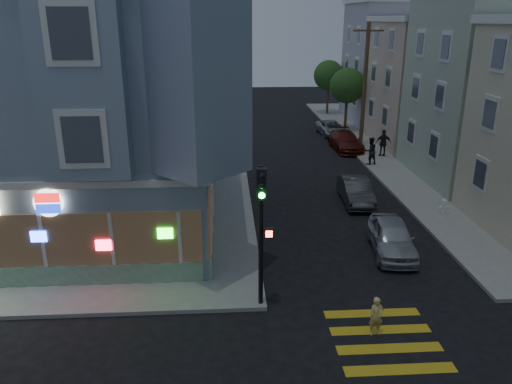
{
  "coord_description": "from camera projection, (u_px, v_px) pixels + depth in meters",
  "views": [
    {
      "loc": [
        1.71,
        -12.55,
        9.37
      ],
      "look_at": [
        2.89,
        6.29,
        2.78
      ],
      "focal_mm": 35.0,
      "sensor_mm": 36.0,
      "label": 1
    }
  ],
  "objects": [
    {
      "name": "street_tree_far",
      "position": [
        329.0,
        76.0,
        50.04
      ],
      "size": [
        3.0,
        3.0,
        5.3
      ],
      "color": "#4C3826",
      "rests_on": "sidewalk_ne"
    },
    {
      "name": "parked_car_d",
      "position": [
        331.0,
        128.0,
        42.25
      ],
      "size": [
        2.26,
        4.33,
        1.16
      ],
      "primitive_type": "imported",
      "rotation": [
        0.0,
        0.0,
        0.08
      ],
      "color": "#A5ACB0",
      "rests_on": "ground"
    },
    {
      "name": "fire_hydrant",
      "position": [
        444.0,
        206.0,
        24.74
      ],
      "size": [
        0.46,
        0.26,
        0.79
      ],
      "color": "white",
      "rests_on": "sidewalk_ne"
    },
    {
      "name": "corner_building",
      "position": [
        57.0,
        100.0,
        22.89
      ],
      "size": [
        14.6,
        14.6,
        11.4
      ],
      "color": "gray",
      "rests_on": "sidewalk_nw"
    },
    {
      "name": "row_house_d",
      "position": [
        416.0,
        64.0,
        46.22
      ],
      "size": [
        12.0,
        8.6,
        10.5
      ],
      "primitive_type": "cube",
      "color": "#B0A8B9",
      "rests_on": "sidewalk_ne"
    },
    {
      "name": "sidewalk_ne",
      "position": [
        506.0,
        148.0,
        37.82
      ],
      "size": [
        24.0,
        42.0,
        0.15
      ],
      "primitive_type": "cube",
      "color": "gray",
      "rests_on": "ground"
    },
    {
      "name": "parked_car_c",
      "position": [
        346.0,
        141.0,
        37.32
      ],
      "size": [
        2.06,
        4.72,
        1.35
      ],
      "primitive_type": "imported",
      "rotation": [
        0.0,
        0.0,
        0.04
      ],
      "color": "#5D1E15",
      "rests_on": "ground"
    },
    {
      "name": "parked_car_b",
      "position": [
        356.0,
        191.0,
        26.61
      ],
      "size": [
        1.6,
        4.09,
        1.33
      ],
      "primitive_type": "imported",
      "rotation": [
        0.0,
        0.0,
        -0.05
      ],
      "color": "#343639",
      "rests_on": "ground"
    },
    {
      "name": "parked_car_a",
      "position": [
        392.0,
        237.0,
        20.9
      ],
      "size": [
        2.17,
        4.29,
        1.4
      ],
      "primitive_type": "imported",
      "rotation": [
        0.0,
        0.0,
        -0.13
      ],
      "color": "#ADB1B6",
      "rests_on": "ground"
    },
    {
      "name": "row_house_c",
      "position": [
        458.0,
        84.0,
        37.99
      ],
      "size": [
        12.0,
        8.6,
        9.0
      ],
      "primitive_type": "cube",
      "color": "tan",
      "rests_on": "sidewalk_ne"
    },
    {
      "name": "pedestrian_a",
      "position": [
        370.0,
        151.0,
        33.05
      ],
      "size": [
        1.04,
        0.91,
        1.81
      ],
      "primitive_type": "imported",
      "rotation": [
        0.0,
        0.0,
        3.44
      ],
      "color": "black",
      "rests_on": "sidewalk_ne"
    },
    {
      "name": "running_child",
      "position": [
        376.0,
        316.0,
        15.46
      ],
      "size": [
        0.5,
        0.36,
        1.27
      ],
      "primitive_type": "imported",
      "rotation": [
        0.0,
        0.0,
        0.11
      ],
      "color": "#D8C36E",
      "rests_on": "ground"
    },
    {
      "name": "sidewalk_nw",
      "position": [
        13.0,
        156.0,
        35.67
      ],
      "size": [
        33.0,
        42.0,
        0.15
      ],
      "primitive_type": "cube",
      "color": "gray",
      "rests_on": "ground"
    },
    {
      "name": "pedestrian_b",
      "position": [
        383.0,
        143.0,
        34.99
      ],
      "size": [
        1.11,
        0.47,
        1.89
      ],
      "primitive_type": "imported",
      "rotation": [
        0.0,
        0.0,
        3.13
      ],
      "color": "#25232B",
      "rests_on": "sidewalk_ne"
    },
    {
      "name": "utility_pole",
      "position": [
        365.0,
        84.0,
        36.56
      ],
      "size": [
        2.2,
        0.3,
        9.0
      ],
      "color": "#4C3826",
      "rests_on": "sidewalk_ne"
    },
    {
      "name": "street_tree_near",
      "position": [
        347.0,
        86.0,
        42.51
      ],
      "size": [
        3.0,
        3.0,
        5.3
      ],
      "color": "#4C3826",
      "rests_on": "sidewalk_ne"
    },
    {
      "name": "traffic_signal",
      "position": [
        262.0,
        214.0,
        15.89
      ],
      "size": [
        0.58,
        0.55,
        4.9
      ],
      "rotation": [
        0.0,
        0.0,
        -0.1
      ],
      "color": "black",
      "rests_on": "sidewalk_nw"
    },
    {
      "name": "ground",
      "position": [
        172.0,
        352.0,
        14.81
      ],
      "size": [
        120.0,
        120.0,
        0.0
      ],
      "primitive_type": "plane",
      "color": "black",
      "rests_on": "ground"
    }
  ]
}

